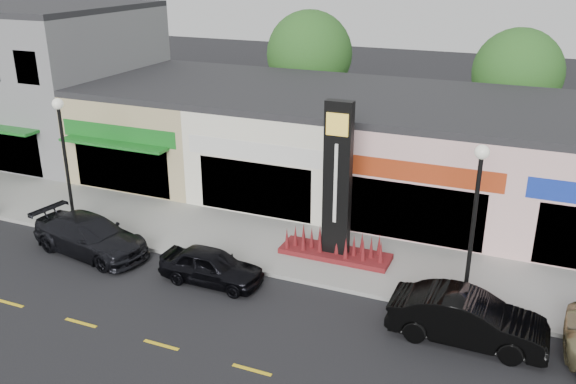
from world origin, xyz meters
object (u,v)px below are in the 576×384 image
object	(u,v)px
lamp_west_near	(64,151)
lamp_east_near	(475,212)
pylon_sign	(337,204)
car_dark_sedan	(90,236)
car_black_sedan	(211,266)
car_black_conv	(467,318)

from	to	relation	value
lamp_west_near	lamp_east_near	size ratio (longest dim) A/B	1.00
pylon_sign	car_dark_sedan	distance (m)	9.57
lamp_east_near	car_dark_sedan	world-z (taller)	lamp_east_near
lamp_west_near	pylon_sign	bearing A→B (deg)	8.77
lamp_east_near	car_dark_sedan	distance (m)	14.25
lamp_west_near	car_black_sedan	size ratio (longest dim) A/B	1.46
car_dark_sedan	car_black_sedan	xyz separation A→B (m)	(5.44, -0.18, -0.09)
lamp_east_near	pylon_sign	bearing A→B (deg)	161.25
lamp_east_near	car_black_conv	size ratio (longest dim) A/B	1.18
lamp_west_near	pylon_sign	distance (m)	11.19
lamp_west_near	car_dark_sedan	distance (m)	3.75
car_black_sedan	lamp_east_near	bearing A→B (deg)	-78.96
lamp_west_near	lamp_east_near	bearing A→B (deg)	0.00
lamp_east_near	car_black_sedan	bearing A→B (deg)	-169.12
pylon_sign	car_dark_sedan	size ratio (longest dim) A/B	1.20
lamp_east_near	car_black_sedan	size ratio (longest dim) A/B	1.46
car_dark_sedan	car_black_conv	size ratio (longest dim) A/B	1.08
pylon_sign	car_black_sedan	world-z (taller)	pylon_sign
lamp_east_near	pylon_sign	world-z (taller)	pylon_sign
pylon_sign	car_black_conv	size ratio (longest dim) A/B	1.30
car_black_conv	car_dark_sedan	bearing A→B (deg)	89.16
car_dark_sedan	car_black_sedan	bearing A→B (deg)	-82.99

